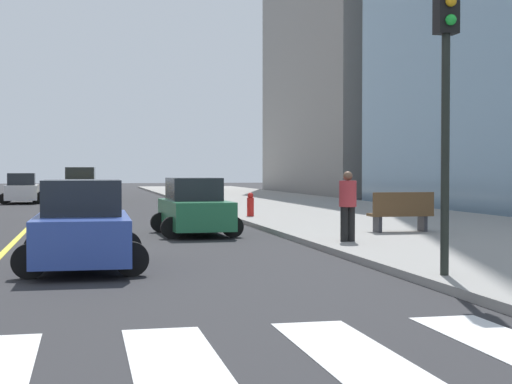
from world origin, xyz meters
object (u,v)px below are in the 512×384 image
Objects in this scene: car_green_fourth at (195,208)px; park_bench at (401,213)px; pedestrian_waiting_east at (348,203)px; car_blue_second at (82,227)px; car_white_fifth at (22,189)px; car_yellow_third at (80,185)px; traffic_light_near_corner at (446,64)px; fire_hydrant at (250,205)px.

car_green_fourth is 5.93m from park_bench.
pedestrian_waiting_east is (-2.43, -2.47, 0.40)m from park_bench.
car_blue_second is at bearing 121.51° from park_bench.
car_white_fifth is 28.15m from park_bench.
car_yellow_third is at bearing 95.78° from pedestrian_waiting_east.
park_bench is at bearing 157.28° from car_green_fourth.
car_blue_second is 10.20m from park_bench.
traffic_light_near_corner is (9.32, -34.01, 2.84)m from car_white_fifth.
car_green_fourth is (3.17, 7.36, -0.02)m from car_blue_second.
fire_hydrant is at bearing -117.92° from car_green_fourth.
pedestrian_waiting_east is at bearing -89.05° from fire_hydrant.
car_yellow_third is 1.24× the size of car_green_fourth.
fire_hydrant is (0.25, 16.83, -3.06)m from traffic_light_near_corner.
car_yellow_third is 31.23m from park_bench.
car_blue_second is 30.86m from car_white_fifth.
pedestrian_waiting_east reaches higher than park_bench.
car_blue_second is 4.30× the size of fire_hydrant.
car_white_fifth is at bearing 25.93° from park_bench.
car_yellow_third is at bearing 17.01° from park_bench.
car_white_fifth reaches higher than fire_hydrant.
car_white_fifth is at bearing -76.36° from car_green_fourth.
traffic_light_near_corner reaches higher than car_green_fourth.
park_bench is (8.72, 5.29, -0.11)m from car_blue_second.
fire_hydrant is at bearing 85.29° from pedestrian_waiting_east.
car_white_fifth reaches higher than park_bench.
fire_hydrant is (6.12, 13.49, -0.22)m from car_blue_second.
car_yellow_third reaches higher than pedestrian_waiting_east.
car_yellow_third reaches higher than car_green_fourth.
park_bench is at bearing -108.30° from traffic_light_near_corner.
car_yellow_third is 5.55m from car_white_fifth.
car_white_fifth is at bearing 119.14° from fire_hydrant.
traffic_light_near_corner is 6.68m from pedestrian_waiting_east.
park_bench is at bearing -66.01° from car_white_fifth.
traffic_light_near_corner is at bearing 151.11° from car_blue_second.
car_white_fifth is at bearing -74.67° from traffic_light_near_corner.
pedestrian_waiting_east is at bearing 135.78° from park_bench.
park_bench is (12.18, -25.38, -0.11)m from car_white_fifth.
car_yellow_third reaches higher than car_white_fifth.
car_yellow_third is at bearing -80.96° from traffic_light_near_corner.
traffic_light_near_corner is 2.91× the size of pedestrian_waiting_east.
car_blue_second is 0.77× the size of traffic_light_near_corner.
car_green_fourth is at bearing -75.85° from traffic_light_near_corner.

